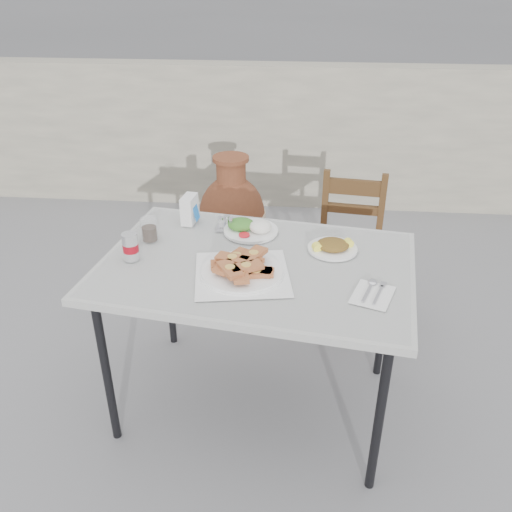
# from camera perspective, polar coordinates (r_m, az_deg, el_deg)

# --- Properties ---
(ground) EXTENTS (80.00, 80.00, 0.00)m
(ground) POSITION_cam_1_polar(r_m,az_deg,el_deg) (2.88, -2.91, -14.17)
(ground) COLOR slate
(ground) RESTS_ON ground
(cafe_table) EXTENTS (1.45, 1.09, 0.81)m
(cafe_table) POSITION_cam_1_polar(r_m,az_deg,el_deg) (2.36, 0.02, -1.83)
(cafe_table) COLOR black
(cafe_table) RESTS_ON ground
(pide_plate) EXTENTS (0.44, 0.44, 0.08)m
(pide_plate) POSITION_cam_1_polar(r_m,az_deg,el_deg) (2.23, -1.49, -1.15)
(pide_plate) COLOR silver
(pide_plate) RESTS_ON cafe_table
(salad_rice_plate) EXTENTS (0.26, 0.26, 0.07)m
(salad_rice_plate) POSITION_cam_1_polar(r_m,az_deg,el_deg) (2.58, -0.62, 3.02)
(salad_rice_plate) COLOR white
(salad_rice_plate) RESTS_ON cafe_table
(salad_chopped_plate) EXTENTS (0.22, 0.22, 0.05)m
(salad_chopped_plate) POSITION_cam_1_polar(r_m,az_deg,el_deg) (2.45, 8.07, 1.02)
(salad_chopped_plate) COLOR white
(salad_chopped_plate) RESTS_ON cafe_table
(soda_can) EXTENTS (0.07, 0.07, 0.12)m
(soda_can) POSITION_cam_1_polar(r_m,az_deg,el_deg) (2.39, -13.07, 0.98)
(soda_can) COLOR white
(soda_can) RESTS_ON cafe_table
(cola_glass) EXTENTS (0.08, 0.08, 0.11)m
(cola_glass) POSITION_cam_1_polar(r_m,az_deg,el_deg) (2.54, -11.17, 2.65)
(cola_glass) COLOR white
(cola_glass) RESTS_ON cafe_table
(napkin_holder) EXTENTS (0.08, 0.12, 0.14)m
(napkin_holder) POSITION_cam_1_polar(r_m,az_deg,el_deg) (2.68, -7.01, 4.90)
(napkin_holder) COLOR silver
(napkin_holder) RESTS_ON cafe_table
(condiment_caddy) EXTENTS (0.10, 0.08, 0.07)m
(condiment_caddy) POSITION_cam_1_polar(r_m,az_deg,el_deg) (2.61, -3.11, 3.30)
(condiment_caddy) COLOR silver
(condiment_caddy) RESTS_ON cafe_table
(cutlery_napkin) EXTENTS (0.20, 0.22, 0.01)m
(cutlery_napkin) POSITION_cam_1_polar(r_m,az_deg,el_deg) (2.17, 12.20, -3.76)
(cutlery_napkin) COLOR silver
(cutlery_napkin) RESTS_ON cafe_table
(chair) EXTENTS (0.43, 0.43, 0.88)m
(chair) POSITION_cam_1_polar(r_m,az_deg,el_deg) (3.26, 9.72, 0.90)
(chair) COLOR #3B2410
(chair) RESTS_ON ground
(terracotta_urn) EXTENTS (0.47, 0.47, 0.81)m
(terracotta_urn) POSITION_cam_1_polar(r_m,az_deg,el_deg) (3.77, -2.53, 4.14)
(terracotta_urn) COLOR brown
(terracotta_urn) RESTS_ON ground
(back_wall) EXTENTS (6.00, 0.25, 1.20)m
(back_wall) POSITION_cam_1_polar(r_m,az_deg,el_deg) (4.78, 0.95, 12.48)
(back_wall) COLOR #A69F8A
(back_wall) RESTS_ON ground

